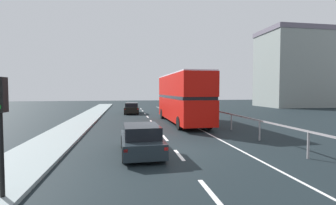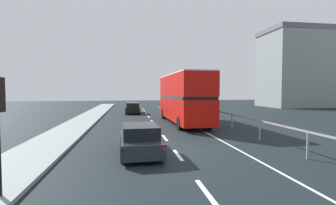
{
  "view_description": "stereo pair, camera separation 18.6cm",
  "coord_description": "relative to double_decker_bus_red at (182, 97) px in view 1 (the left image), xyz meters",
  "views": [
    {
      "loc": [
        -2.34,
        -11.53,
        2.89
      ],
      "look_at": [
        0.35,
        4.0,
        2.12
      ],
      "focal_mm": 26.13,
      "sensor_mm": 36.0,
      "label": 1
    },
    {
      "loc": [
        -2.15,
        -11.56,
        2.89
      ],
      "look_at": [
        0.35,
        4.0,
        2.12
      ],
      "focal_mm": 26.13,
      "sensor_mm": 36.0,
      "label": 2
    }
  ],
  "objects": [
    {
      "name": "sedan_car_ahead",
      "position": [
        -4.22,
        10.08,
        -1.66
      ],
      "size": [
        1.9,
        4.42,
        1.37
      ],
      "rotation": [
        0.0,
        0.0,
        -0.04
      ],
      "color": "black",
      "rests_on": "ground"
    },
    {
      "name": "bridge_side_railing",
      "position": [
        2.68,
        -0.46,
        -1.35
      ],
      "size": [
        0.1,
        42.0,
        1.2
      ],
      "color": "gray",
      "rests_on": "ground"
    },
    {
      "name": "lane_paint_markings",
      "position": [
        -0.64,
        -1.16,
        -2.31
      ],
      "size": [
        3.24,
        46.0,
        0.01
      ],
      "color": "silver",
      "rests_on": "ground"
    },
    {
      "name": "distant_building_block",
      "position": [
        26.73,
        18.57,
        4.54
      ],
      "size": [
        15.31,
        8.5,
        13.69
      ],
      "color": "gray",
      "rests_on": "ground"
    },
    {
      "name": "near_sidewalk_kerb",
      "position": [
        -8.94,
        -9.46,
        -2.25
      ],
      "size": [
        2.61,
        80.0,
        0.14
      ],
      "primitive_type": "cube",
      "color": "gray",
      "rests_on": "ground"
    },
    {
      "name": "ground_plane",
      "position": [
        -2.59,
        -9.46,
        -2.37
      ],
      "size": [
        73.66,
        120.0,
        0.1
      ],
      "primitive_type": "cube",
      "color": "black"
    },
    {
      "name": "hatchback_car_near",
      "position": [
        -4.25,
        -9.93,
        -1.67
      ],
      "size": [
        1.89,
        4.06,
        1.35
      ],
      "rotation": [
        0.0,
        0.0,
        0.03
      ],
      "color": "#1E272D",
      "rests_on": "ground"
    },
    {
      "name": "double_decker_bus_red",
      "position": [
        0.0,
        0.0,
        0.0
      ],
      "size": [
        2.79,
        10.42,
        4.33
      ],
      "rotation": [
        0.0,
        0.0,
        0.02
      ],
      "color": "red",
      "rests_on": "ground"
    }
  ]
}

